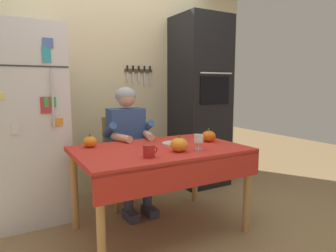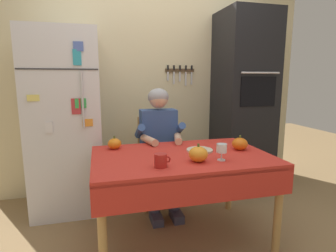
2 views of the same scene
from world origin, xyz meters
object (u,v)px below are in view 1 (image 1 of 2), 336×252
object	(u,v)px
chair_behind_person	(122,156)
coffee_mug	(149,151)
dining_table	(161,158)
refrigerator	(27,124)
wall_oven	(199,102)
pumpkin_medium	(179,145)
serving_tray	(174,143)
wine_glass	(199,139)
seated_person	(129,138)
pumpkin_small	(209,136)
pumpkin_large	(90,142)

from	to	relation	value
chair_behind_person	coffee_mug	world-z (taller)	chair_behind_person
dining_table	coffee_mug	size ratio (longest dim) A/B	12.08
refrigerator	wall_oven	distance (m)	2.01
pumpkin_medium	serving_tray	distance (m)	0.30
wall_oven	serving_tray	distance (m)	1.25
coffee_mug	wine_glass	size ratio (longest dim) A/B	0.92
seated_person	pumpkin_small	xyz separation A→B (m)	(0.57, -0.57, 0.05)
serving_tray	pumpkin_small	bearing A→B (deg)	-7.61
serving_tray	wall_oven	bearing A→B (deg)	44.04
serving_tray	seated_person	bearing A→B (deg)	113.04
refrigerator	dining_table	xyz separation A→B (m)	(0.95, -0.88, -0.24)
refrigerator	seated_person	distance (m)	0.96
coffee_mug	pumpkin_small	xyz separation A→B (m)	(0.75, 0.28, 0.00)
seated_person	coffee_mug	bearing A→B (deg)	-102.26
dining_table	pumpkin_small	xyz separation A→B (m)	(0.52, 0.03, 0.14)
pumpkin_large	pumpkin_small	bearing A→B (deg)	-16.10
refrigerator	dining_table	bearing A→B (deg)	-42.91
seated_person	wine_glass	world-z (taller)	seated_person
coffee_mug	pumpkin_medium	size ratio (longest dim) A/B	0.82
refrigerator	seated_person	xyz separation A→B (m)	(0.90, -0.28, -0.16)
wall_oven	seated_person	size ratio (longest dim) A/B	1.69
pumpkin_large	chair_behind_person	bearing A→B (deg)	45.02
wall_oven	wine_glass	distance (m)	1.41
refrigerator	serving_tray	bearing A→B (deg)	-35.52
dining_table	chair_behind_person	size ratio (longest dim) A/B	1.51
coffee_mug	pumpkin_large	bearing A→B (deg)	115.75
seated_person	chair_behind_person	bearing A→B (deg)	90.00
pumpkin_large	coffee_mug	bearing A→B (deg)	-64.25
pumpkin_medium	serving_tray	size ratio (longest dim) A/B	0.64
refrigerator	pumpkin_large	size ratio (longest dim) A/B	15.40
chair_behind_person	pumpkin_medium	xyz separation A→B (m)	(0.11, -0.98, 0.28)
wall_oven	chair_behind_person	world-z (taller)	wall_oven
refrigerator	chair_behind_person	distance (m)	0.99
seated_person	wine_glass	bearing A→B (deg)	-70.55
coffee_mug	seated_person	bearing A→B (deg)	77.74
pumpkin_medium	pumpkin_small	bearing A→B (deg)	25.78
wine_glass	serving_tray	distance (m)	0.30
chair_behind_person	serving_tray	world-z (taller)	chair_behind_person
pumpkin_medium	pumpkin_small	world-z (taller)	pumpkin_medium
dining_table	refrigerator	bearing A→B (deg)	137.09
dining_table	pumpkin_large	distance (m)	0.62
seated_person	pumpkin_large	size ratio (longest dim) A/B	10.65
refrigerator	chair_behind_person	size ratio (longest dim) A/B	1.94
chair_behind_person	wine_glass	bearing A→B (deg)	-74.02
refrigerator	wine_glass	distance (m)	1.61
pumpkin_medium	chair_behind_person	bearing A→B (deg)	96.29
seated_person	pumpkin_medium	distance (m)	0.80
dining_table	pumpkin_medium	world-z (taller)	pumpkin_medium
coffee_mug	pumpkin_large	distance (m)	0.64
wall_oven	dining_table	size ratio (longest dim) A/B	1.50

